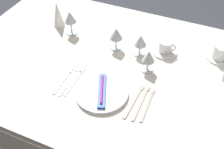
% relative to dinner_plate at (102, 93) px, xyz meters
% --- Properties ---
extents(ground_plane, '(6.00, 6.00, 0.00)m').
position_rel_dinner_plate_xyz_m(ground_plane, '(0.01, 0.21, -0.75)').
color(ground_plane, '#383D47').
extents(dining_table, '(1.80, 1.11, 0.74)m').
position_rel_dinner_plate_xyz_m(dining_table, '(0.01, 0.21, -0.09)').
color(dining_table, white).
rests_on(dining_table, ground).
extents(dinner_plate, '(0.25, 0.25, 0.02)m').
position_rel_dinner_plate_xyz_m(dinner_plate, '(0.00, 0.00, 0.00)').
color(dinner_plate, white).
rests_on(dinner_plate, dining_table).
extents(toothbrush_package, '(0.11, 0.21, 0.02)m').
position_rel_dinner_plate_xyz_m(toothbrush_package, '(0.00, 0.00, 0.02)').
color(toothbrush_package, blue).
rests_on(toothbrush_package, dinner_plate).
extents(fork_outer, '(0.02, 0.21, 0.00)m').
position_rel_dinner_plate_xyz_m(fork_outer, '(-0.16, 0.03, -0.01)').
color(fork_outer, beige).
rests_on(fork_outer, dining_table).
extents(fork_inner, '(0.02, 0.21, 0.00)m').
position_rel_dinner_plate_xyz_m(fork_inner, '(-0.18, 0.02, -0.01)').
color(fork_inner, beige).
rests_on(fork_inner, dining_table).
extents(fork_salad, '(0.03, 0.20, 0.00)m').
position_rel_dinner_plate_xyz_m(fork_salad, '(-0.22, 0.02, -0.01)').
color(fork_salad, beige).
rests_on(fork_salad, dining_table).
extents(spoon_soup, '(0.03, 0.22, 0.01)m').
position_rel_dinner_plate_xyz_m(spoon_soup, '(0.16, 0.04, -0.01)').
color(spoon_soup, beige).
rests_on(spoon_soup, dining_table).
extents(spoon_dessert, '(0.03, 0.23, 0.01)m').
position_rel_dinner_plate_xyz_m(spoon_dessert, '(0.19, 0.05, -0.01)').
color(spoon_dessert, beige).
rests_on(spoon_dessert, dining_table).
extents(spoon_tea, '(0.03, 0.21, 0.01)m').
position_rel_dinner_plate_xyz_m(spoon_tea, '(0.22, 0.05, -0.01)').
color(spoon_tea, beige).
rests_on(spoon_tea, dining_table).
extents(saucer_left, '(0.14, 0.14, 0.01)m').
position_rel_dinner_plate_xyz_m(saucer_left, '(0.19, 0.42, -0.00)').
color(saucer_left, white).
rests_on(saucer_left, dining_table).
extents(coffee_cup_left, '(0.09, 0.07, 0.06)m').
position_rel_dinner_plate_xyz_m(coffee_cup_left, '(0.19, 0.42, 0.03)').
color(coffee_cup_left, white).
rests_on(coffee_cup_left, saucer_left).
extents(saucer_right, '(0.13, 0.13, 0.01)m').
position_rel_dinner_plate_xyz_m(saucer_right, '(0.47, 0.48, -0.00)').
color(saucer_right, white).
rests_on(saucer_right, dining_table).
extents(coffee_cup_right, '(0.11, 0.08, 0.07)m').
position_rel_dinner_plate_xyz_m(coffee_cup_right, '(0.48, 0.48, 0.04)').
color(coffee_cup_right, white).
rests_on(coffee_cup_right, saucer_right).
extents(wine_glass_centre, '(0.07, 0.07, 0.12)m').
position_rel_dinner_plate_xyz_m(wine_glass_centre, '(0.14, 0.24, 0.07)').
color(wine_glass_centre, silver).
rests_on(wine_glass_centre, dining_table).
extents(wine_glass_left, '(0.07, 0.07, 0.13)m').
position_rel_dinner_plate_xyz_m(wine_glass_left, '(-0.07, 0.34, 0.08)').
color(wine_glass_left, silver).
rests_on(wine_glass_left, dining_table).
extents(wine_glass_right, '(0.07, 0.07, 0.12)m').
position_rel_dinner_plate_xyz_m(wine_glass_right, '(0.07, 0.35, 0.07)').
color(wine_glass_right, silver).
rests_on(wine_glass_right, dining_table).
extents(wine_glass_far, '(0.07, 0.07, 0.14)m').
position_rel_dinner_plate_xyz_m(wine_glass_far, '(-0.37, 0.37, 0.09)').
color(wine_glass_far, silver).
rests_on(wine_glass_far, dining_table).
extents(napkin_folded, '(0.07, 0.07, 0.16)m').
position_rel_dinner_plate_xyz_m(napkin_folded, '(-0.48, 0.41, 0.07)').
color(napkin_folded, white).
rests_on(napkin_folded, dining_table).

